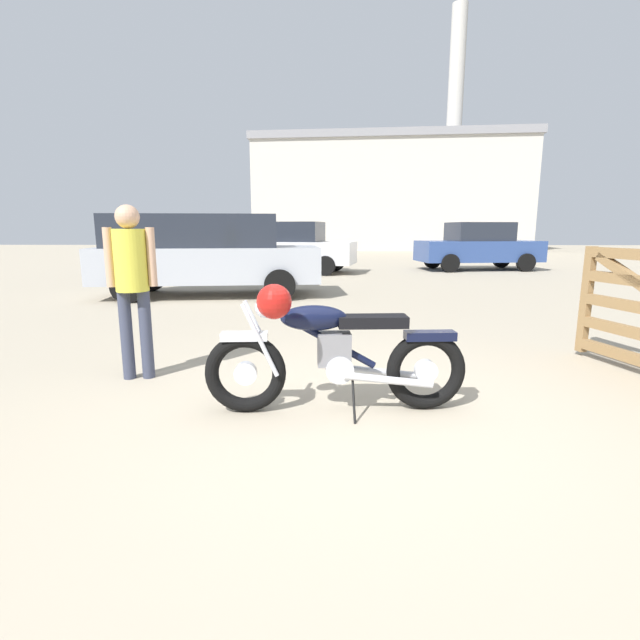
% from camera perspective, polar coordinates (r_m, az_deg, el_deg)
% --- Properties ---
extents(ground_plane, '(80.00, 80.00, 0.00)m').
position_cam_1_polar(ground_plane, '(3.63, 4.94, -12.34)').
color(ground_plane, tan).
extents(vintage_motorcycle, '(2.08, 0.73, 1.07)m').
position_cam_1_polar(vintage_motorcycle, '(3.66, 1.23, -3.93)').
color(vintage_motorcycle, black).
rests_on(vintage_motorcycle, ground_plane).
extents(bystander, '(0.45, 0.30, 1.66)m').
position_cam_1_polar(bystander, '(4.76, -22.03, 5.20)').
color(bystander, '#383D51').
rests_on(bystander, ground_plane).
extents(blue_hatchback_right, '(4.46, 2.54, 1.67)m').
position_cam_1_polar(blue_hatchback_right, '(15.78, -3.53, 8.85)').
color(blue_hatchback_right, black).
rests_on(blue_hatchback_right, ground_plane).
extents(dark_sedan_left, '(4.13, 2.33, 1.78)m').
position_cam_1_polar(dark_sedan_left, '(17.85, -16.24, 8.95)').
color(dark_sedan_left, black).
rests_on(dark_sedan_left, ground_plane).
extents(silver_sedan_mid, '(4.87, 2.36, 1.74)m').
position_cam_1_polar(silver_sedan_mid, '(10.47, -13.97, 8.02)').
color(silver_sedan_mid, black).
rests_on(silver_sedan_mid, ground_plane).
extents(red_hatchback_near, '(4.39, 2.34, 1.67)m').
position_cam_1_polar(red_hatchback_near, '(17.68, 18.78, 8.53)').
color(red_hatchback_near, black).
rests_on(red_hatchback_near, ground_plane).
extents(industrial_building, '(19.78, 12.15, 16.85)m').
position_cam_1_polar(industrial_building, '(36.95, 8.33, 14.87)').
color(industrial_building, beige).
rests_on(industrial_building, ground_plane).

